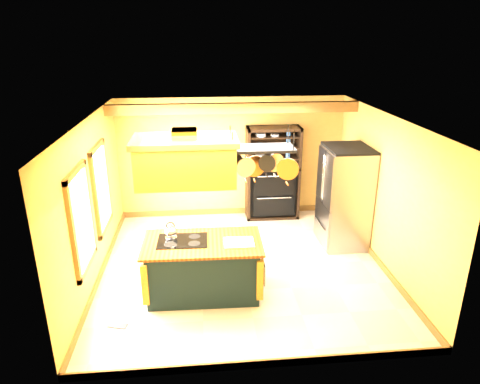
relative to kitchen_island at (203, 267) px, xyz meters
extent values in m
plane|color=beige|center=(0.72, 0.73, -0.47)|extent=(5.00, 5.00, 0.00)
plane|color=white|center=(0.72, 0.73, 2.23)|extent=(5.00, 5.00, 0.00)
cube|color=gold|center=(0.72, 3.23, 0.88)|extent=(5.00, 0.02, 2.70)
cube|color=gold|center=(0.72, -1.77, 0.88)|extent=(5.00, 0.02, 2.70)
cube|color=gold|center=(-1.78, 0.73, 0.88)|extent=(0.02, 5.00, 2.70)
cube|color=gold|center=(3.22, 0.73, 0.88)|extent=(0.02, 5.00, 2.70)
cube|color=olive|center=(0.72, 2.43, 2.12)|extent=(5.00, 0.15, 0.20)
cube|color=olive|center=(-1.75, -0.07, 0.93)|extent=(0.06, 1.06, 1.56)
cube|color=white|center=(-1.73, -0.07, 0.93)|extent=(0.02, 0.85, 1.34)
cube|color=olive|center=(-1.75, 1.33, 0.93)|extent=(0.06, 1.06, 1.56)
cube|color=white|center=(-1.73, 1.33, 0.93)|extent=(0.02, 0.85, 1.34)
cube|color=#12272A|center=(0.00, 0.00, -0.03)|extent=(1.73, 0.97, 0.88)
cube|color=brown|center=(0.00, 0.00, 0.43)|extent=(1.88, 1.07, 0.04)
cube|color=black|center=(-0.31, 0.06, 0.46)|extent=(0.79, 0.55, 0.01)
ellipsoid|color=silver|center=(-0.49, 0.19, 0.56)|extent=(0.20, 0.20, 0.16)
cube|color=white|center=(0.57, -0.10, 0.46)|extent=(0.47, 0.37, 0.02)
cube|color=gold|center=(-0.20, 0.00, 1.73)|extent=(1.42, 0.77, 0.60)
cube|color=olive|center=(-0.20, 0.00, 2.07)|extent=(1.51, 0.85, 0.08)
cube|color=gold|center=(-0.20, 0.00, 2.13)|extent=(0.35, 0.35, 0.20)
cube|color=black|center=(0.90, 0.00, 1.93)|extent=(0.97, 0.48, 0.04)
cylinder|color=black|center=(0.47, -0.19, 2.08)|extent=(0.02, 0.02, 0.30)
cylinder|color=black|center=(1.34, 0.19, 2.08)|extent=(0.02, 0.02, 0.30)
cylinder|color=black|center=(0.51, 0.10, 1.73)|extent=(0.25, 0.03, 0.25)
cylinder|color=silver|center=(0.67, -0.10, 1.68)|extent=(0.29, 0.03, 0.29)
cylinder|color=#BE6D2F|center=(0.82, 0.10, 1.63)|extent=(0.33, 0.03, 0.33)
cylinder|color=black|center=(0.98, -0.10, 1.73)|extent=(0.25, 0.03, 0.25)
cylinder|color=silver|center=(1.13, 0.10, 1.68)|extent=(0.29, 0.03, 0.29)
cylinder|color=#BE6D2F|center=(1.29, -0.10, 1.63)|extent=(0.33, 0.03, 0.33)
cube|color=#93949B|center=(2.79, 1.53, 0.50)|extent=(0.81, 0.99, 1.94)
cube|color=#93949B|center=(2.37, 1.28, 0.93)|extent=(0.03, 0.48, 1.05)
cube|color=#93949B|center=(2.37, 1.77, 0.93)|extent=(0.03, 0.48, 1.05)
cube|color=#93949B|center=(2.37, 1.53, -0.02)|extent=(0.03, 0.95, 0.82)
cube|color=black|center=(2.79, 1.53, -0.44)|extent=(0.77, 0.94, 0.06)
cube|color=black|center=(1.61, 3.18, 0.57)|extent=(1.18, 0.06, 2.09)
cube|color=black|center=(1.05, 2.96, 0.57)|extent=(0.06, 0.50, 2.09)
cube|color=black|center=(2.17, 2.96, 0.57)|extent=(0.06, 0.50, 2.09)
cube|color=black|center=(1.61, 2.96, 0.71)|extent=(1.18, 0.50, 0.05)
cube|color=black|center=(1.61, 2.99, 0.15)|extent=(1.06, 0.40, 1.12)
cube|color=black|center=(1.61, 2.69, 0.39)|extent=(0.92, 0.04, 0.50)
cube|color=black|center=(1.61, 2.69, -0.11)|extent=(0.92, 0.04, 0.45)
cube|color=black|center=(1.61, 2.96, 0.94)|extent=(1.06, 0.44, 0.02)
cube|color=black|center=(1.61, 2.96, 1.18)|extent=(1.06, 0.44, 0.02)
cube|color=black|center=(1.61, 2.96, 1.42)|extent=(1.06, 0.44, 0.02)
cylinder|color=white|center=(1.32, 2.91, 0.99)|extent=(0.22, 0.22, 0.07)
cylinder|color=#4174B8|center=(1.93, 2.91, 1.28)|extent=(0.10, 0.10, 0.17)
cube|color=black|center=(-1.26, -0.74, -0.46)|extent=(0.30, 0.19, 0.01)
camera|label=1|loc=(0.01, -6.01, 3.50)|focal=32.00mm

